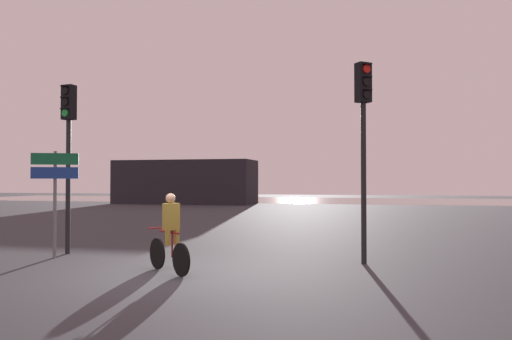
{
  "coord_description": "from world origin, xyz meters",
  "views": [
    {
      "loc": [
        4.04,
        -9.32,
        1.86
      ],
      "look_at": [
        0.5,
        5.0,
        2.2
      ],
      "focal_mm": 35.0,
      "sensor_mm": 36.0,
      "label": 1
    }
  ],
  "objects": [
    {
      "name": "ground_plane",
      "position": [
        0.0,
        0.0,
        0.0
      ],
      "size": [
        120.0,
        120.0,
        0.0
      ],
      "primitive_type": "plane",
      "color": "#333338"
    },
    {
      "name": "direction_sign_post",
      "position": [
        -3.62,
        1.27,
        1.79
      ],
      "size": [
        1.01,
        0.48,
        2.6
      ],
      "rotation": [
        0.0,
        0.0,
        3.57
      ],
      "color": "slate",
      "rests_on": "ground"
    },
    {
      "name": "traffic_light_near_right",
      "position": [
        3.7,
        2.22,
        3.16
      ],
      "size": [
        0.41,
        0.42,
        4.56
      ],
      "rotation": [
        0.0,
        0.0,
        3.81
      ],
      "color": "black",
      "rests_on": "ground"
    },
    {
      "name": "traffic_light_near_left",
      "position": [
        -3.77,
        2.01,
        3.04
      ],
      "size": [
        0.35,
        0.37,
        4.36
      ],
      "rotation": [
        0.0,
        0.0,
        2.99
      ],
      "color": "black",
      "rests_on": "ground"
    },
    {
      "name": "cyclist",
      "position": [
        -0.09,
        0.11,
        0.82
      ],
      "size": [
        1.35,
        1.11,
        1.62
      ],
      "rotation": [
        0.0,
        0.0,
        0.89
      ],
      "color": "black",
      "rests_on": "ground"
    },
    {
      "name": "water_strip",
      "position": [
        0.0,
        39.9,
        0.0
      ],
      "size": [
        80.0,
        16.0,
        0.01
      ],
      "primitive_type": "cube",
      "color": "gray",
      "rests_on": "ground"
    },
    {
      "name": "distant_building",
      "position": [
        -11.78,
        29.9,
        1.81
      ],
      "size": [
        11.67,
        4.0,
        3.62
      ],
      "primitive_type": "cube",
      "color": "black",
      "rests_on": "ground"
    }
  ]
}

